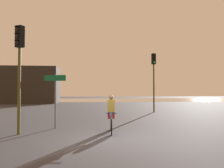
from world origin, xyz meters
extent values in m
plane|color=#333338|center=(0.00, 0.00, 0.00)|extent=(120.00, 120.00, 0.00)
cube|color=gray|center=(0.00, 34.60, 0.00)|extent=(80.00, 16.00, 0.01)
cube|color=#2D2823|center=(-9.81, 24.60, 2.62)|extent=(8.26, 4.00, 5.23)
cylinder|color=#4C4719|center=(4.48, 9.99, 2.02)|extent=(0.12, 0.12, 4.04)
cube|color=black|center=(4.48, 9.99, 4.49)|extent=(0.36, 0.29, 0.90)
cylinder|color=black|center=(4.50, 9.86, 4.78)|extent=(0.19, 0.06, 0.19)
cube|color=black|center=(4.51, 9.84, 4.89)|extent=(0.21, 0.15, 0.02)
cylinder|color=black|center=(4.50, 9.86, 4.49)|extent=(0.19, 0.06, 0.19)
cube|color=black|center=(4.51, 9.84, 4.60)|extent=(0.21, 0.15, 0.02)
cylinder|color=green|center=(4.50, 9.86, 4.20)|extent=(0.19, 0.06, 0.19)
cube|color=black|center=(4.51, 9.84, 4.31)|extent=(0.21, 0.15, 0.02)
cylinder|color=#4C4719|center=(-3.68, 1.38, 1.80)|extent=(0.12, 0.12, 3.60)
cube|color=black|center=(-3.68, 1.38, 4.05)|extent=(0.40, 0.37, 0.90)
cylinder|color=black|center=(-3.75, 1.26, 4.34)|extent=(0.18, 0.12, 0.19)
cube|color=black|center=(-3.76, 1.24, 4.45)|extent=(0.22, 0.20, 0.02)
cylinder|color=black|center=(-3.75, 1.26, 4.05)|extent=(0.18, 0.12, 0.19)
cube|color=black|center=(-3.76, 1.24, 4.16)|extent=(0.22, 0.20, 0.02)
cylinder|color=black|center=(-3.75, 1.26, 3.76)|extent=(0.18, 0.12, 0.19)
cube|color=black|center=(-3.76, 1.24, 3.87)|extent=(0.22, 0.20, 0.02)
cylinder|color=slate|center=(-2.43, 2.74, 1.30)|extent=(0.08, 0.08, 2.60)
cube|color=#116038|center=(-2.45, 2.68, 2.41)|extent=(1.07, 0.32, 0.28)
cylinder|color=black|center=(0.11, 0.87, 0.33)|extent=(0.08, 0.66, 0.66)
cylinder|color=black|center=(0.18, 1.91, 0.33)|extent=(0.08, 0.66, 0.66)
cylinder|color=navy|center=(0.14, 1.39, 0.83)|extent=(0.09, 0.84, 0.04)
cylinder|color=navy|center=(0.15, 1.54, 0.61)|extent=(0.04, 0.04, 0.55)
cylinder|color=navy|center=(0.11, 0.91, 0.88)|extent=(0.46, 0.06, 0.03)
cylinder|color=maroon|center=(0.05, 1.55, 0.88)|extent=(0.11, 0.11, 0.60)
cylinder|color=maroon|center=(0.25, 1.53, 0.88)|extent=(0.11, 0.11, 0.60)
cube|color=olive|center=(0.15, 1.49, 1.15)|extent=(0.31, 0.22, 0.54)
sphere|color=#846047|center=(0.15, 1.46, 1.52)|extent=(0.20, 0.20, 0.20)
camera|label=1|loc=(-0.66, -7.95, 1.80)|focal=35.00mm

